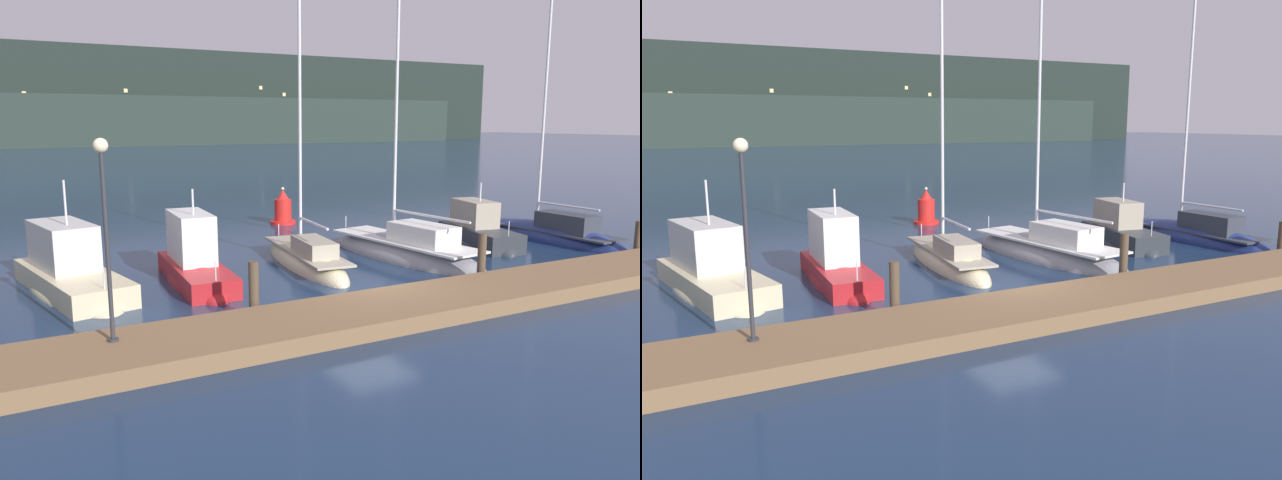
# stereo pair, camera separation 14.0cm
# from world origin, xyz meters

# --- Properties ---
(ground_plane) EXTENTS (400.00, 400.00, 0.00)m
(ground_plane) POSITION_xyz_m (0.00, 0.00, 0.00)
(ground_plane) COLOR #192D4C
(dock) EXTENTS (33.69, 2.80, 0.45)m
(dock) POSITION_xyz_m (0.00, -2.06, 0.23)
(dock) COLOR brown
(dock) RESTS_ON ground
(mooring_pile_1) EXTENTS (0.28, 0.28, 1.62)m
(mooring_pile_1) POSITION_xyz_m (-4.08, -0.41, 0.81)
(mooring_pile_1) COLOR #4C3D2D
(mooring_pile_1) RESTS_ON ground
(mooring_pile_2) EXTENTS (0.28, 0.28, 1.68)m
(mooring_pile_2) POSITION_xyz_m (4.08, -0.41, 0.84)
(mooring_pile_2) COLOR #4C3D2D
(mooring_pile_2) RESTS_ON ground
(mooring_pile_3) EXTENTS (0.28, 0.28, 1.46)m
(mooring_pile_3) POSITION_xyz_m (12.25, -0.41, 0.73)
(mooring_pile_3) COLOR #4C3D2D
(mooring_pile_3) RESTS_ON ground
(motorboat_berth_2) EXTENTS (3.33, 6.86, 4.01)m
(motorboat_berth_2) POSITION_xyz_m (-8.10, 4.95, 0.43)
(motorboat_berth_2) COLOR beige
(motorboat_berth_2) RESTS_ON ground
(motorboat_berth_3) EXTENTS (2.07, 5.91, 3.84)m
(motorboat_berth_3) POSITION_xyz_m (-4.27, 4.24, 0.38)
(motorboat_berth_3) COLOR red
(motorboat_berth_3) RESTS_ON ground
(sailboat_berth_4) EXTENTS (2.57, 7.39, 11.77)m
(sailboat_berth_4) POSITION_xyz_m (0.14, 4.68, 0.12)
(sailboat_berth_4) COLOR beige
(sailboat_berth_4) RESTS_ON ground
(sailboat_berth_5) EXTENTS (3.27, 8.44, 12.19)m
(sailboat_berth_5) POSITION_xyz_m (4.15, 3.89, 0.14)
(sailboat_berth_5) COLOR gray
(sailboat_berth_5) RESTS_ON ground
(motorboat_berth_6) EXTENTS (2.65, 5.21, 3.36)m
(motorboat_berth_6) POSITION_xyz_m (8.44, 4.44, 0.32)
(motorboat_berth_6) COLOR #2D3338
(motorboat_berth_6) RESTS_ON ground
(sailboat_berth_7) EXTENTS (2.36, 8.22, 11.87)m
(sailboat_berth_7) POSITION_xyz_m (12.13, 3.84, 0.12)
(sailboat_berth_7) COLOR navy
(sailboat_berth_7) RESTS_ON ground
(channel_buoy) EXTENTS (1.34, 1.34, 1.93)m
(channel_buoy) POSITION_xyz_m (3.45, 13.76, 0.71)
(channel_buoy) COLOR red
(channel_buoy) RESTS_ON ground
(dock_lamppost) EXTENTS (0.32, 0.32, 4.53)m
(dock_lamppost) POSITION_xyz_m (-8.01, -1.61, 3.44)
(dock_lamppost) COLOR #2D2D33
(dock_lamppost) RESTS_ON dock
(hillside_backdrop) EXTENTS (240.00, 23.00, 20.97)m
(hillside_backdrop) POSITION_xyz_m (4.62, 131.40, 9.66)
(hillside_backdrop) COLOR #1E2823
(hillside_backdrop) RESTS_ON ground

